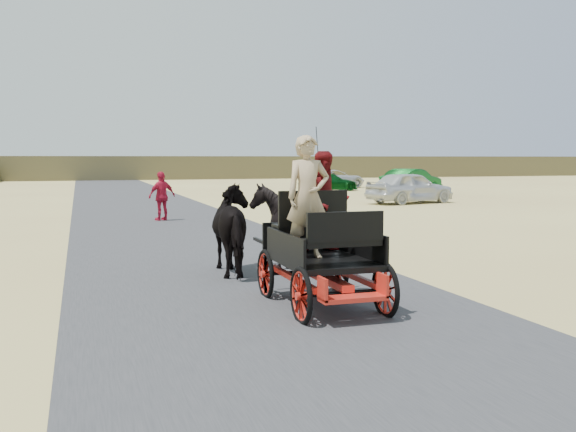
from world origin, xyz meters
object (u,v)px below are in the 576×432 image
object	(u,v)px
carriage	(321,282)
car_b	(411,181)
horse_left	(237,229)
car_a	(410,187)
car_d	(334,179)
pedestrian	(162,196)
horse_right	(293,227)
car_c	(328,182)

from	to	relation	value
carriage	car_b	xyz separation A→B (m)	(15.99, 26.19, 0.41)
horse_left	car_a	size ratio (longest dim) A/B	0.44
car_a	car_d	distance (m)	16.58
horse_left	car_b	bearing A→B (deg)	-125.51
pedestrian	car_a	xyz separation A→B (m)	(12.53, 5.07, -0.09)
carriage	pedestrian	size ratio (longest dim) A/B	1.39
horse_right	pedestrian	xyz separation A→B (m)	(-1.18, 10.90, 0.01)
horse_left	car_c	xyz separation A→B (m)	(13.11, 28.29, -0.25)
horse_left	horse_right	size ratio (longest dim) A/B	1.18
horse_right	carriage	bearing A→B (deg)	79.61
carriage	car_b	world-z (taller)	car_b
car_c	car_d	size ratio (longest dim) A/B	0.85
horse_right	car_c	bearing A→B (deg)	-113.00
car_a	car_b	world-z (taller)	car_b
car_a	car_c	distance (m)	12.35
carriage	car_c	world-z (taller)	car_c
pedestrian	horse_left	bearing A→B (deg)	67.38
carriage	car_b	distance (m)	30.69
carriage	car_a	bearing A→B (deg)	57.89
car_d	car_c	bearing A→B (deg)	138.94
horse_right	car_d	distance (m)	35.24
car_d	car_a	bearing A→B (deg)	156.36
pedestrian	car_d	distance (m)	26.28
carriage	car_d	xyz separation A→B (m)	(14.59, 35.33, 0.31)
pedestrian	carriage	bearing A→B (deg)	69.56
horse_right	car_c	size ratio (longest dim) A/B	0.41
horse_left	pedestrian	size ratio (longest dim) A/B	1.16
carriage	car_a	world-z (taller)	car_a
horse_left	car_d	world-z (taller)	horse_left
car_a	pedestrian	bearing A→B (deg)	98.82
horse_right	car_d	size ratio (longest dim) A/B	0.35
carriage	horse_left	world-z (taller)	horse_left
pedestrian	car_a	world-z (taller)	pedestrian
horse_right	car_b	bearing A→B (deg)	-123.66
pedestrian	car_b	world-z (taller)	pedestrian
carriage	pedestrian	distance (m)	13.92
pedestrian	car_b	size ratio (longest dim) A/B	0.37
car_a	car_b	distance (m)	8.30
car_c	carriage	bearing A→B (deg)	151.78
carriage	horse_left	xyz separation A→B (m)	(-0.55, 3.00, 0.49)
horse_left	horse_right	distance (m)	1.10
carriage	car_b	size ratio (longest dim) A/B	0.51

